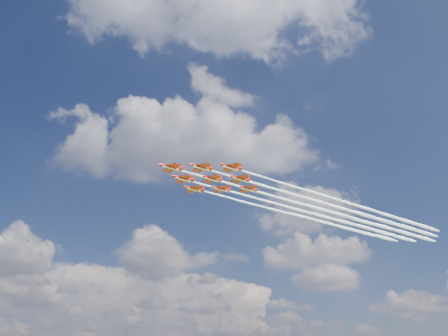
{
  "coord_description": "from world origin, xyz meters",
  "views": [
    {
      "loc": [
        15.13,
        -152.2,
        4.0
      ],
      "look_at": [
        5.82,
        1.49,
        75.99
      ],
      "focal_mm": 35.0,
      "sensor_mm": 36.0,
      "label": 1
    }
  ],
  "objects": [
    {
      "name": "jet_row3_port",
      "position": [
        62.64,
        37.4,
        72.78
      ],
      "size": [
        113.81,
        92.1,
        2.62
      ],
      "rotation": [
        0.0,
        0.0,
        0.68
      ],
      "color": "red"
    },
    {
      "name": "jet_lead",
      "position": [
        40.39,
        36.13,
        72.78
      ],
      "size": [
        113.81,
        92.1,
        2.62
      ],
      "rotation": [
        0.0,
        0.0,
        0.68
      ],
      "color": "red"
    },
    {
      "name": "jet_tail",
      "position": [
        68.62,
        58.86,
        72.78
      ],
      "size": [
        113.81,
        92.1,
        2.62
      ],
      "rotation": [
        0.0,
        0.0,
        0.68
      ],
      "color": "red"
    },
    {
      "name": "jet_row3_starb",
      "position": [
        46.37,
        57.6,
        72.78
      ],
      "size": [
        113.81,
        92.1,
        2.62
      ],
      "rotation": [
        0.0,
        0.0,
        0.68
      ],
      "color": "red"
    },
    {
      "name": "jet_row3_centre",
      "position": [
        54.5,
        47.5,
        72.78
      ],
      "size": [
        113.81,
        92.1,
        2.62
      ],
      "rotation": [
        0.0,
        0.0,
        0.68
      ],
      "color": "red"
    },
    {
      "name": "jet_row2_port",
      "position": [
        51.51,
        36.76,
        72.78
      ],
      "size": [
        113.81,
        92.1,
        2.62
      ],
      "rotation": [
        0.0,
        0.0,
        0.68
      ],
      "color": "red"
    },
    {
      "name": "jet_row4_port",
      "position": [
        65.63,
        48.13,
        72.78
      ],
      "size": [
        113.81,
        92.1,
        2.62
      ],
      "rotation": [
        0.0,
        0.0,
        0.68
      ],
      "color": "red"
    },
    {
      "name": "jet_row4_starb",
      "position": [
        57.49,
        58.23,
        72.78
      ],
      "size": [
        113.81,
        92.1,
        2.62
      ],
      "rotation": [
        0.0,
        0.0,
        0.68
      ],
      "color": "red"
    },
    {
      "name": "jet_row2_starb",
      "position": [
        43.38,
        46.87,
        72.78
      ],
      "size": [
        113.81,
        92.1,
        2.62
      ],
      "rotation": [
        0.0,
        0.0,
        0.68
      ],
      "color": "red"
    }
  ]
}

